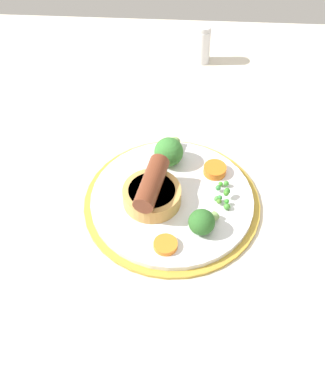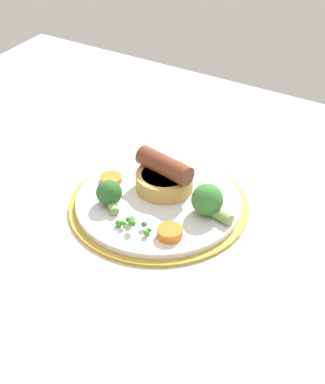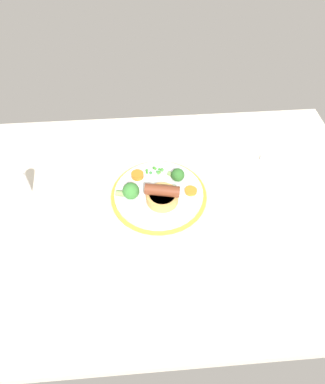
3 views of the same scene
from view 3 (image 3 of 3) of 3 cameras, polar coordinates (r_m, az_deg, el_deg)
dining_table at (r=94.20cm, az=1.71°, el=-2.87°), size 110.00×80.00×3.00cm
dinner_plate at (r=94.84cm, az=-0.63°, el=-0.39°), size 26.66×26.66×1.40cm
sausage_pudding at (r=90.69cm, az=-0.04°, el=-0.55°), size 9.53×8.66×5.62cm
pea_pile at (r=98.74cm, az=-1.17°, el=3.62°), size 5.38×2.41×1.88cm
broccoli_floret_near at (r=92.01cm, az=-5.40°, el=0.15°), size 6.68×4.60×4.60cm
broccoli_floret_far at (r=96.25cm, az=2.50°, el=2.86°), size 4.74×4.52×3.80cm
carrot_slice_0 at (r=98.00cm, az=-4.21°, el=2.82°), size 3.96×3.96×1.28cm
carrot_slice_2 at (r=94.34cm, az=4.74°, el=0.19°), size 4.77×4.77×0.82cm
fork at (r=110.69cm, az=20.54°, el=4.54°), size 17.44×7.75×0.60cm
salt_shaker at (r=100.69cm, az=-22.21°, el=1.43°), size 2.81×2.81×7.84cm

